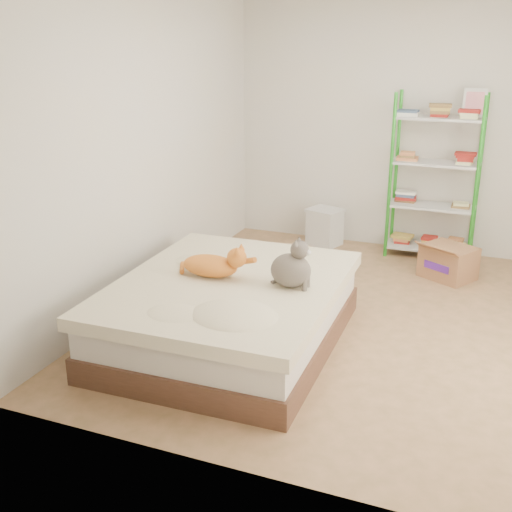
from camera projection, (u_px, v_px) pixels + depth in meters
The scene contains 7 objects.
room at pixel (368, 166), 4.85m from camera, with size 3.81×4.21×2.61m.
bed at pixel (229, 312), 4.86m from camera, with size 1.63×2.02×0.51m.
orange_cat at pixel (210, 263), 4.84m from camera, with size 0.51×0.28×0.21m, color #F19B39, non-canonical shape.
grey_cat at pixel (291, 263), 4.61m from camera, with size 0.27×0.32×0.36m, color slate, non-canonical shape.
shelf_unit at pixel (435, 180), 6.55m from camera, with size 0.88×0.36×1.74m.
cardboard_box at pixel (448, 262), 6.17m from camera, with size 0.58×0.60×0.37m.
white_bin at pixel (325, 227), 7.12m from camera, with size 0.43×0.41×0.41m.
Camera 1 is at (1.00, -4.77, 2.27)m, focal length 45.00 mm.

